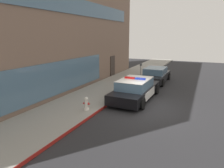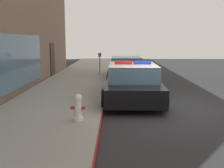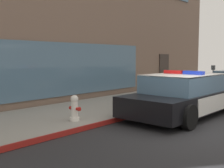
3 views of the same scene
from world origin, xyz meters
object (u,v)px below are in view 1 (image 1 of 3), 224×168
at_px(fire_hydrant, 86,104).
at_px(parking_meter, 141,68).
at_px(police_cruiser, 135,89).
at_px(car_down_street, 155,75).

relative_size(fire_hydrant, parking_meter, 0.54).
bearing_deg(parking_meter, fire_hydrant, 179.73).
bearing_deg(parking_meter, police_cruiser, -165.90).
bearing_deg(car_down_street, police_cruiser, -179.67).
relative_size(car_down_street, parking_meter, 3.39).
height_order(police_cruiser, car_down_street, police_cruiser).
bearing_deg(police_cruiser, car_down_street, 1.01).
height_order(car_down_street, parking_meter, parking_meter).
bearing_deg(fire_hydrant, police_cruiser, -26.18).
height_order(fire_hydrant, parking_meter, parking_meter).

